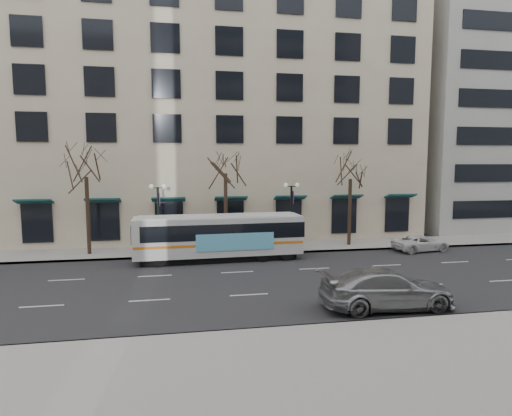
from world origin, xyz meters
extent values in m
plane|color=black|center=(0.00, 0.00, 0.00)|extent=(160.00, 160.00, 0.00)
cube|color=gray|center=(5.00, 9.00, 0.07)|extent=(80.00, 4.00, 0.15)
cube|color=#C1AF93|center=(-2.00, 21.00, 12.00)|extent=(40.00, 20.00, 24.00)
cube|color=#999993|center=(32.00, 21.00, 17.50)|extent=(25.00, 20.00, 35.00)
cylinder|color=black|center=(-10.00, 8.80, 2.87)|extent=(0.28, 0.28, 5.74)
cylinder|color=black|center=(0.00, 8.80, 2.97)|extent=(0.28, 0.28, 5.95)
cylinder|color=black|center=(10.00, 8.80, 2.73)|extent=(0.28, 0.28, 5.46)
cylinder|color=black|center=(-5.00, 8.20, 2.50)|extent=(0.16, 0.16, 5.00)
cylinder|color=black|center=(-5.00, 8.20, 0.15)|extent=(0.36, 0.36, 0.30)
cube|color=black|center=(-5.00, 8.20, 4.95)|extent=(0.90, 0.06, 0.06)
sphere|color=silver|center=(-5.45, 8.20, 5.05)|extent=(0.32, 0.32, 0.32)
sphere|color=silver|center=(-4.55, 8.20, 5.05)|extent=(0.32, 0.32, 0.32)
cube|color=#4F1B68|center=(-4.88, 8.20, 4.10)|extent=(0.04, 0.45, 1.00)
cylinder|color=black|center=(5.00, 8.20, 2.50)|extent=(0.16, 0.16, 5.00)
cylinder|color=black|center=(5.00, 8.20, 0.15)|extent=(0.36, 0.36, 0.30)
cube|color=black|center=(5.00, 8.20, 4.95)|extent=(0.90, 0.06, 0.06)
sphere|color=silver|center=(4.55, 8.20, 5.05)|extent=(0.32, 0.32, 0.32)
sphere|color=silver|center=(5.45, 8.20, 5.05)|extent=(0.32, 0.32, 0.32)
cube|color=#4F1B68|center=(5.12, 8.20, 4.10)|extent=(0.04, 0.45, 1.00)
cube|color=silver|center=(-0.81, 5.80, 1.75)|extent=(11.60, 2.90, 2.64)
cube|color=black|center=(-0.81, 5.80, 0.26)|extent=(10.67, 2.56, 0.43)
cube|color=black|center=(-0.52, 5.81, 2.16)|extent=(11.15, 2.92, 1.06)
cube|color=orange|center=(-0.81, 5.80, 1.30)|extent=(11.49, 2.92, 0.17)
cube|color=#61C6ED|center=(0.19, 4.56, 1.49)|extent=(5.28, 0.24, 1.15)
cube|color=silver|center=(-0.81, 5.80, 3.10)|extent=(11.02, 2.63, 0.08)
cylinder|color=black|center=(-4.81, 4.56, 0.48)|extent=(0.97, 0.30, 0.96)
cylinder|color=black|center=(-4.88, 6.76, 0.48)|extent=(0.97, 0.30, 0.96)
cylinder|color=black|center=(2.11, 4.80, 0.48)|extent=(0.97, 0.30, 0.96)
cylinder|color=black|center=(2.03, 7.00, 0.48)|extent=(0.97, 0.30, 0.96)
cylinder|color=black|center=(3.83, 4.86, 0.48)|extent=(0.97, 0.30, 0.96)
cylinder|color=black|center=(3.76, 7.06, 0.48)|extent=(0.97, 0.30, 0.96)
imported|color=#94979B|center=(6.04, -5.35, 0.91)|extent=(6.36, 2.71, 1.83)
imported|color=silver|center=(14.77, 6.16, 0.61)|extent=(4.62, 2.60, 1.22)
camera|label=1|loc=(-3.41, -23.47, 6.86)|focal=30.00mm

